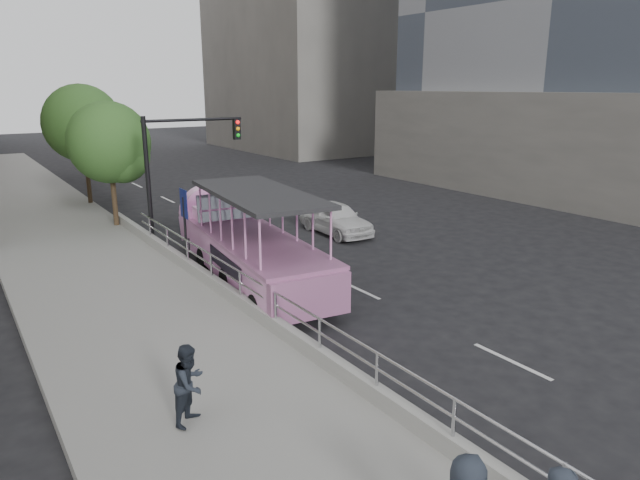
# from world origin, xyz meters

# --- Properties ---
(ground) EXTENTS (160.00, 160.00, 0.00)m
(ground) POSITION_xyz_m (0.00, 0.00, 0.00)
(ground) COLOR black
(sidewalk) EXTENTS (5.50, 80.00, 0.30)m
(sidewalk) POSITION_xyz_m (-5.75, 10.00, 0.15)
(sidewalk) COLOR gray
(sidewalk) RESTS_ON ground
(kerb_wall) EXTENTS (0.24, 30.00, 0.36)m
(kerb_wall) POSITION_xyz_m (-3.12, 2.00, 0.48)
(kerb_wall) COLOR #A9AAA4
(kerb_wall) RESTS_ON sidewalk
(guardrail) EXTENTS (0.07, 22.00, 0.71)m
(guardrail) POSITION_xyz_m (-3.12, 2.00, 1.14)
(guardrail) COLOR #BBBBC0
(guardrail) RESTS_ON kerb_wall
(duck_boat) EXTENTS (3.38, 9.82, 3.20)m
(duck_boat) POSITION_xyz_m (-1.50, 6.91, 1.19)
(duck_boat) COLOR black
(duck_boat) RESTS_ON ground
(car) EXTENTS (1.83, 4.21, 1.42)m
(car) POSITION_xyz_m (4.54, 10.25, 0.71)
(car) COLOR silver
(car) RESTS_ON ground
(pedestrian_mid) EXTENTS (0.95, 0.91, 1.53)m
(pedestrian_mid) POSITION_xyz_m (-6.38, -0.64, 1.07)
(pedestrian_mid) COLOR #252B36
(pedestrian_mid) RESTS_ON sidewalk
(parking_sign) EXTENTS (0.09, 0.67, 2.99)m
(parking_sign) POSITION_xyz_m (-3.00, 8.40, 1.86)
(parking_sign) COLOR black
(parking_sign) RESTS_ON ground
(traffic_signal) EXTENTS (4.20, 0.32, 5.20)m
(traffic_signal) POSITION_xyz_m (-1.70, 12.50, 3.50)
(traffic_signal) COLOR black
(traffic_signal) RESTS_ON ground
(street_tree_near) EXTENTS (3.52, 3.52, 5.72)m
(street_tree_near) POSITION_xyz_m (-3.30, 15.93, 3.82)
(street_tree_near) COLOR #332617
(street_tree_near) RESTS_ON ground
(street_tree_far) EXTENTS (3.97, 3.97, 6.45)m
(street_tree_far) POSITION_xyz_m (-3.10, 21.93, 4.31)
(street_tree_far) COLOR #332617
(street_tree_far) RESTS_ON ground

